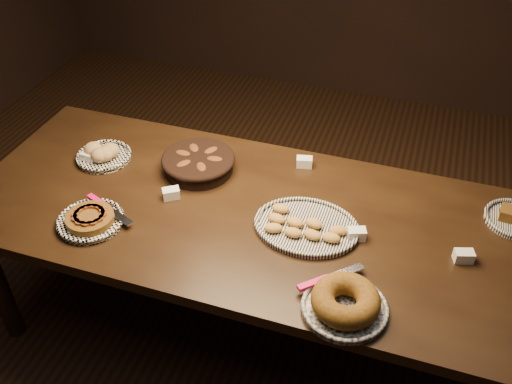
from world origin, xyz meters
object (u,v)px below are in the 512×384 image
(apple_tart_plate, at_px, (91,219))
(madeleine_platter, at_px, (305,226))
(buffet_table, at_px, (251,226))
(bundt_cake_plate, at_px, (345,303))

(apple_tart_plate, xyz_separation_m, madeleine_platter, (0.82, 0.24, -0.00))
(buffet_table, distance_m, bundt_cake_plate, 0.61)
(madeleine_platter, distance_m, bundt_cake_plate, 0.42)
(buffet_table, relative_size, apple_tart_plate, 7.81)
(madeleine_platter, xyz_separation_m, bundt_cake_plate, (0.23, -0.35, 0.02))
(bundt_cake_plate, bearing_deg, buffet_table, 139.11)
(madeleine_platter, bearing_deg, buffet_table, -176.01)
(buffet_table, height_order, madeleine_platter, madeleine_platter)
(buffet_table, distance_m, madeleine_platter, 0.26)
(buffet_table, distance_m, apple_tart_plate, 0.65)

